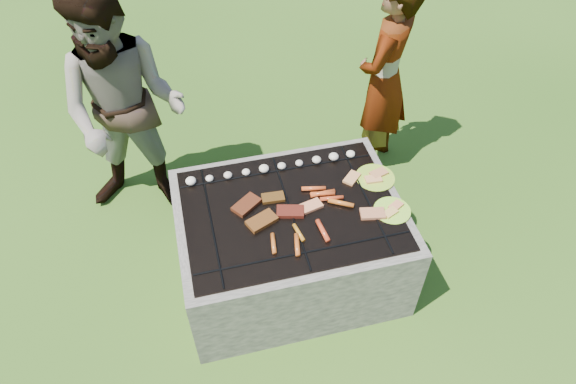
% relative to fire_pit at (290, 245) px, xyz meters
% --- Properties ---
extents(lawn, '(60.00, 60.00, 0.00)m').
position_rel_fire_pit_xyz_m(lawn, '(0.00, 0.00, -0.28)').
color(lawn, '#224912').
rests_on(lawn, ground).
extents(fire_pit, '(1.30, 1.00, 0.62)m').
position_rel_fire_pit_xyz_m(fire_pit, '(0.00, 0.00, 0.00)').
color(fire_pit, gray).
rests_on(fire_pit, ground).
extents(mushrooms, '(1.06, 0.06, 0.04)m').
position_rel_fire_pit_xyz_m(mushrooms, '(-0.01, 0.34, 0.35)').
color(mushrooms, white).
rests_on(mushrooms, fire_pit).
extents(pork_slabs, '(0.41, 0.30, 0.02)m').
position_rel_fire_pit_xyz_m(pork_slabs, '(-0.14, 0.01, 0.34)').
color(pork_slabs, maroon).
rests_on(pork_slabs, fire_pit).
extents(sausages, '(0.53, 0.48, 0.03)m').
position_rel_fire_pit_xyz_m(sausages, '(0.13, -0.07, 0.34)').
color(sausages, '#D94623').
rests_on(sausages, fire_pit).
extents(bread_on_grate, '(0.47, 0.42, 0.02)m').
position_rel_fire_pit_xyz_m(bread_on_grate, '(0.33, -0.04, 0.34)').
color(bread_on_grate, tan).
rests_on(bread_on_grate, fire_pit).
extents(plate_far, '(0.26, 0.26, 0.03)m').
position_rel_fire_pit_xyz_m(plate_far, '(0.56, 0.12, 0.33)').
color(plate_far, gold).
rests_on(plate_far, fire_pit).
extents(plate_near, '(0.26, 0.26, 0.03)m').
position_rel_fire_pit_xyz_m(plate_near, '(0.56, -0.15, 0.33)').
color(plate_near, '#C6FF3C').
rests_on(plate_near, fire_pit).
extents(cook, '(0.63, 0.64, 1.50)m').
position_rel_fire_pit_xyz_m(cook, '(0.90, 0.89, 0.47)').
color(cook, gray).
rests_on(cook, ground).
extents(bystander, '(0.94, 0.82, 1.64)m').
position_rel_fire_pit_xyz_m(bystander, '(-0.85, 0.86, 0.54)').
color(bystander, gray).
rests_on(bystander, ground).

